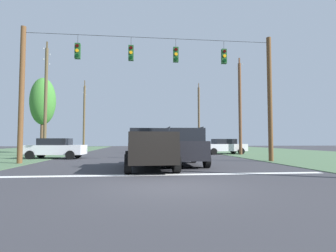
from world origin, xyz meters
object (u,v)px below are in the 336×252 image
overhead_signal_span (152,89)px  distant_car_oncoming (224,146)px  utility_pole_mid_left (46,98)px  tree_roadside_right (43,102)px  utility_pole_far_right (199,117)px  utility_pole_mid_right (240,107)px  utility_pole_far_left (84,116)px  pickup_truck (149,149)px  distant_car_crossing_white (55,148)px  suv_black (182,146)px

overhead_signal_span → distant_car_oncoming: overhead_signal_span is taller
utility_pole_mid_left → tree_roadside_right: (-2.29, 6.00, 0.55)m
utility_pole_far_right → tree_roadside_right: bearing=-149.0°
utility_pole_mid_right → utility_pole_far_left: bearing=138.4°
pickup_truck → utility_pole_mid_left: utility_pole_mid_left is taller
overhead_signal_span → utility_pole_mid_left: utility_pole_mid_left is taller
utility_pole_far_right → distant_car_crossing_white: bearing=-127.1°
distant_car_crossing_white → tree_roadside_right: bearing=114.3°
distant_car_oncoming → distant_car_crossing_white: bearing=-160.9°
overhead_signal_span → distant_car_oncoming: bearing=51.0°
distant_car_crossing_white → utility_pole_mid_right: bearing=13.6°
utility_pole_mid_right → utility_pole_mid_left: (-17.74, -0.82, 0.42)m
distant_car_crossing_white → utility_pole_far_right: size_ratio=0.42×
utility_pole_mid_left → utility_pole_far_left: size_ratio=0.97×
utility_pole_far_left → tree_roadside_right: (-2.27, -10.60, 0.48)m
suv_black → utility_pole_far_right: size_ratio=0.45×
distant_car_crossing_white → tree_roadside_right: tree_roadside_right is taller
suv_black → utility_pole_far_right: utility_pole_far_right is taller
utility_pole_mid_right → overhead_signal_span: bearing=-137.4°
utility_pole_mid_left → tree_roadside_right: utility_pole_mid_left is taller
utility_pole_far_right → utility_pole_mid_left: utility_pole_far_right is taller
suv_black → utility_pole_far_left: (-10.42, 25.88, 4.01)m
utility_pole_mid_right → utility_pole_far_right: 17.16m
distant_car_crossing_white → tree_roadside_right: (-4.08, 9.03, 4.76)m
suv_black → utility_pole_mid_right: 12.98m
pickup_truck → suv_black: (1.90, 1.61, 0.09)m
distant_car_oncoming → utility_pole_far_right: 16.52m
tree_roadside_right → distant_car_oncoming: bearing=-11.8°
distant_car_oncoming → utility_pole_far_left: (-16.54, 14.51, 4.28)m
utility_pole_far_right → distant_car_oncoming: bearing=-94.1°
suv_black → utility_pole_mid_right: bearing=54.0°
distant_car_oncoming → utility_pole_far_right: bearing=85.9°
overhead_signal_span → suv_black: 4.30m
suv_black → distant_car_crossing_white: 10.64m
overhead_signal_span → utility_pole_far_right: (8.81, 25.35, 0.62)m
utility_pole_mid_left → utility_pole_far_left: 16.60m
distant_car_crossing_white → distant_car_oncoming: (14.73, 5.11, 0.00)m
suv_black → utility_pole_far_right: 28.50m
utility_pole_far_left → utility_pole_mid_left: bearing=-89.9°
pickup_truck → utility_pole_far_left: bearing=107.2°
distant_car_oncoming → utility_pole_mid_left: bearing=-172.8°
overhead_signal_span → utility_pole_mid_right: utility_pole_mid_right is taller
utility_pole_mid_right → utility_pole_mid_left: 17.77m
distant_car_oncoming → utility_pole_far_left: bearing=138.7°
pickup_truck → utility_pole_far_right: utility_pole_far_right is taller
overhead_signal_span → utility_pole_far_right: utility_pole_far_right is taller
overhead_signal_span → suv_black: bearing=-50.5°
pickup_truck → suv_black: suv_black is taller
distant_car_crossing_white → overhead_signal_span: bearing=-31.7°
utility_pole_mid_left → pickup_truck: bearing=-52.1°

